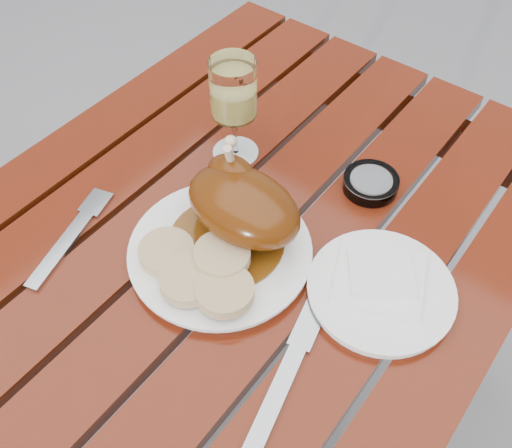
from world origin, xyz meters
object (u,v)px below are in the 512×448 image
at_px(dinner_plate, 220,252).
at_px(wine_glass, 234,111).
at_px(side_plate, 381,291).
at_px(ashtray, 371,183).
at_px(table, 222,367).

relative_size(dinner_plate, wine_glass, 1.47).
relative_size(side_plate, ashtray, 2.30).
height_order(dinner_plate, side_plate, same).
height_order(table, side_plate, side_plate).
bearing_deg(dinner_plate, ashtray, 67.48).
bearing_deg(ashtray, dinner_plate, -112.52).
height_order(wine_glass, side_plate, wine_glass).
distance_m(wine_glass, side_plate, 0.36).
bearing_deg(table, wine_glass, 119.35).
height_order(table, wine_glass, wine_glass).
bearing_deg(side_plate, dinner_plate, -158.88).
bearing_deg(table, dinner_plate, 33.00).
bearing_deg(side_plate, table, -158.20).
xyz_separation_m(side_plate, ashtray, (-0.12, 0.17, 0.00)).
height_order(dinner_plate, ashtray, ashtray).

